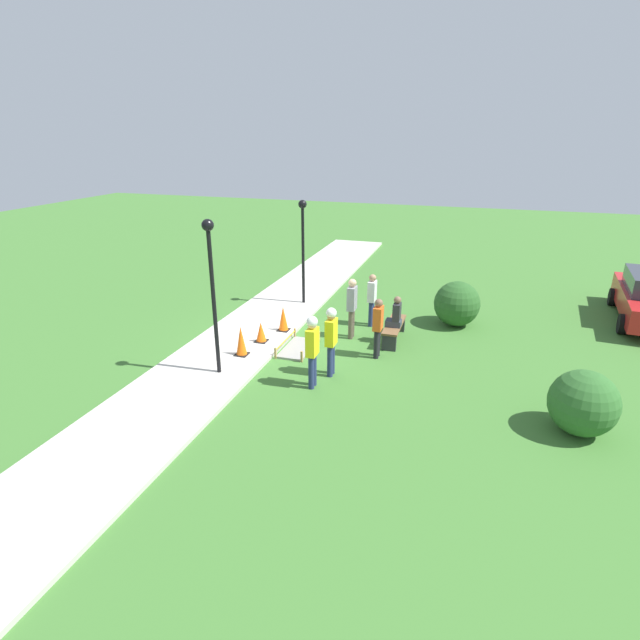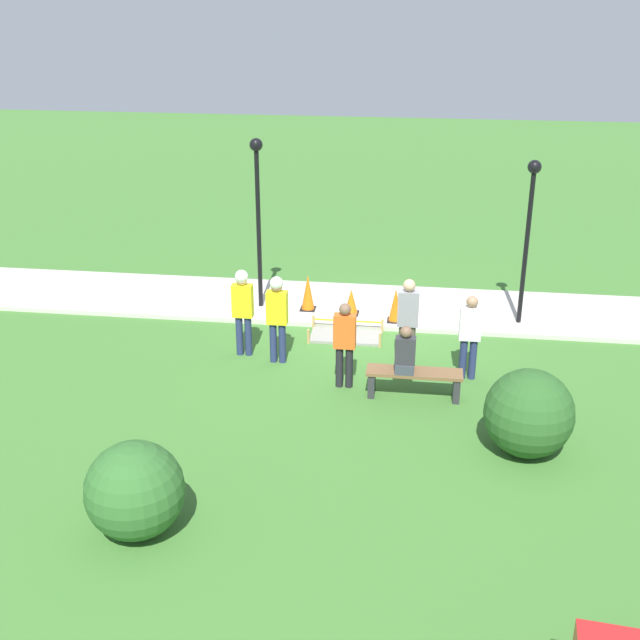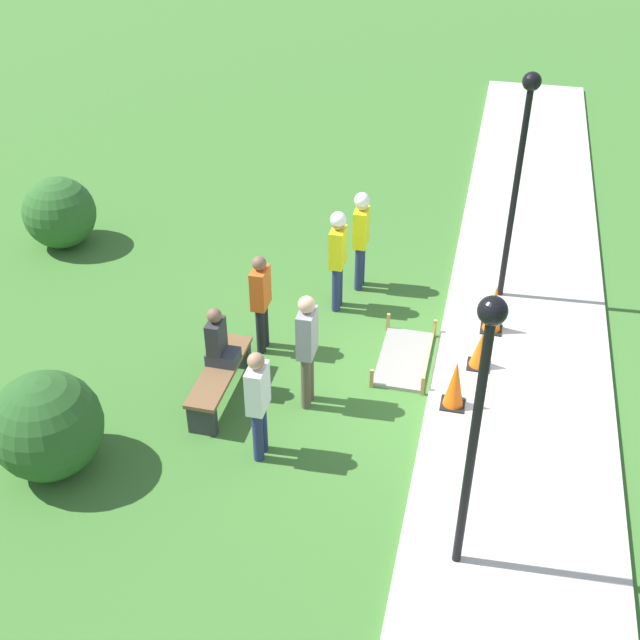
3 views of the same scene
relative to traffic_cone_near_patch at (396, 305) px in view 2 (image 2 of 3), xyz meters
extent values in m
plane|color=#3D702D|center=(0.53, 0.36, -0.48)|extent=(60.00, 60.00, 0.00)
cube|color=#BCB7AD|center=(0.53, -0.93, -0.43)|extent=(28.00, 2.59, 0.10)
cube|color=gray|center=(0.99, 0.83, -0.45)|extent=(1.48, 0.75, 0.06)
cube|color=tan|center=(0.25, 0.46, -0.32)|extent=(0.05, 0.05, 0.31)
cube|color=tan|center=(1.73, 0.46, -0.32)|extent=(0.05, 0.05, 0.31)
cube|color=tan|center=(0.25, 1.20, -0.32)|extent=(0.05, 0.05, 0.31)
cube|color=tan|center=(1.73, 1.20, -0.32)|extent=(0.05, 0.05, 0.31)
cube|color=yellow|center=(0.99, 0.46, -0.24)|extent=(1.48, 0.00, 0.04)
cube|color=black|center=(0.00, 0.00, -0.36)|extent=(0.34, 0.34, 0.02)
cone|color=orange|center=(0.00, 0.00, 0.02)|extent=(0.29, 0.29, 0.74)
cube|color=black|center=(0.99, -0.29, -0.36)|extent=(0.34, 0.34, 0.02)
cone|color=orange|center=(0.99, -0.29, -0.07)|extent=(0.29, 0.29, 0.56)
cube|color=black|center=(1.98, -0.42, -0.36)|extent=(0.34, 0.34, 0.02)
cone|color=orange|center=(1.98, -0.42, 0.04)|extent=(0.29, 0.29, 0.79)
cube|color=#2D2D33|center=(-1.25, 3.26, -0.25)|extent=(0.12, 0.40, 0.46)
cube|color=#2D2D33|center=(0.27, 3.26, -0.25)|extent=(0.12, 0.40, 0.46)
cube|color=brown|center=(-0.49, 3.26, 0.01)|extent=(1.71, 0.44, 0.06)
cube|color=#383D47|center=(-0.31, 3.26, 0.13)|extent=(0.34, 0.44, 0.18)
cube|color=#2D2D33|center=(-0.31, 3.34, 0.47)|extent=(0.36, 0.20, 0.50)
sphere|color=brown|center=(-0.31, 3.34, 0.83)|extent=(0.21, 0.21, 0.21)
cylinder|color=navy|center=(2.11, 2.15, -0.06)|extent=(0.14, 0.14, 0.83)
cylinder|color=navy|center=(2.29, 2.15, -0.06)|extent=(0.14, 0.14, 0.83)
cube|color=yellow|center=(2.20, 2.15, 0.68)|extent=(0.40, 0.22, 0.65)
sphere|color=#A37A5B|center=(2.20, 2.15, 1.11)|extent=(0.22, 0.22, 0.22)
sphere|color=white|center=(2.20, 2.15, 1.18)|extent=(0.26, 0.26, 0.26)
cylinder|color=navy|center=(2.84, 1.91, -0.06)|extent=(0.14, 0.14, 0.83)
cylinder|color=navy|center=(3.02, 1.91, -0.06)|extent=(0.14, 0.14, 0.83)
cube|color=yellow|center=(2.93, 1.91, 0.69)|extent=(0.40, 0.22, 0.66)
sphere|color=tan|center=(2.93, 1.91, 1.13)|extent=(0.23, 0.23, 0.23)
sphere|color=white|center=(2.93, 1.91, 1.19)|extent=(0.26, 0.26, 0.26)
cylinder|color=black|center=(0.71, 3.02, -0.08)|extent=(0.14, 0.14, 0.80)
cylinder|color=black|center=(0.89, 3.02, -0.08)|extent=(0.14, 0.14, 0.80)
cube|color=#E55B1E|center=(0.80, 3.02, 0.64)|extent=(0.40, 0.22, 0.63)
sphere|color=brown|center=(0.80, 3.02, 1.07)|extent=(0.22, 0.22, 0.22)
cylinder|color=navy|center=(-1.56, 2.37, -0.07)|extent=(0.14, 0.14, 0.80)
cylinder|color=navy|center=(-1.38, 2.37, -0.07)|extent=(0.14, 0.14, 0.80)
cube|color=silver|center=(-1.47, 2.37, 0.65)|extent=(0.40, 0.22, 0.64)
sphere|color=#A37A5B|center=(-1.47, 2.37, 1.07)|extent=(0.22, 0.22, 0.22)
cylinder|color=brown|center=(-0.40, 2.03, -0.04)|extent=(0.14, 0.14, 0.87)
cylinder|color=brown|center=(-0.22, 2.03, -0.04)|extent=(0.14, 0.14, 0.87)
cube|color=gray|center=(-0.31, 2.03, 0.74)|extent=(0.40, 0.22, 0.69)
sphere|color=tan|center=(-0.31, 2.03, 1.21)|extent=(0.24, 0.24, 0.24)
cylinder|color=black|center=(3.08, -0.50, 1.40)|extent=(0.10, 0.10, 3.56)
sphere|color=black|center=(3.08, -0.50, 3.28)|extent=(0.28, 0.28, 0.28)
cylinder|color=black|center=(-2.67, -0.30, 1.27)|extent=(0.10, 0.10, 3.29)
sphere|color=black|center=(-2.67, -0.30, 3.02)|extent=(0.28, 0.28, 0.28)
sphere|color=#285623|center=(-2.30, 4.89, 0.23)|extent=(1.41, 1.41, 1.41)
sphere|color=#2D6028|center=(3.12, 7.65, 0.20)|extent=(1.34, 1.34, 1.34)
camera|label=1|loc=(12.97, 5.32, 5.24)|focal=28.00mm
camera|label=2|loc=(-0.52, 16.20, 6.42)|focal=45.00mm
camera|label=3|loc=(-8.81, -0.18, 7.01)|focal=45.00mm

